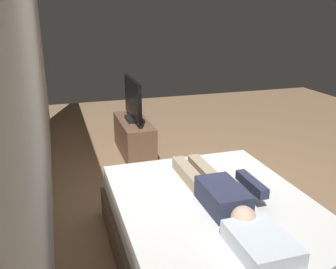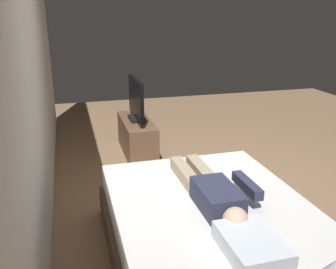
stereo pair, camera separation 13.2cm
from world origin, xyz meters
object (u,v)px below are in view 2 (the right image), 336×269
object	(u,v)px
person	(212,191)
remote	(249,185)
tv_stand	(137,137)
bed	(209,232)
tv	(136,101)
pillow	(251,245)

from	to	relation	value
person	remote	distance (m)	0.44
person	tv_stand	size ratio (longest dim) A/B	1.15
bed	tv_stand	xyz separation A→B (m)	(2.56, 0.11, -0.01)
person	remote	world-z (taller)	person
person	tv	size ratio (longest dim) A/B	1.43
pillow	tv	world-z (taller)	tv
pillow	tv_stand	xyz separation A→B (m)	(3.24, 0.11, -0.35)
pillow	remote	bearing A→B (deg)	-26.49
bed	tv	distance (m)	2.61
bed	tv	xyz separation A→B (m)	(2.56, 0.11, 0.52)
bed	person	distance (m)	0.36
tv	pillow	bearing A→B (deg)	-177.98
bed	remote	bearing A→B (deg)	-67.18
person	tv_stand	distance (m)	2.56
pillow	tv	size ratio (longest dim) A/B	0.55
person	remote	size ratio (longest dim) A/B	8.40
person	tv_stand	bearing A→B (deg)	3.10
pillow	remote	distance (m)	0.96
pillow	tv	bearing A→B (deg)	2.02
pillow	tv_stand	size ratio (longest dim) A/B	0.44
remote	bed	bearing A→B (deg)	112.82
pillow	tv	distance (m)	3.24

